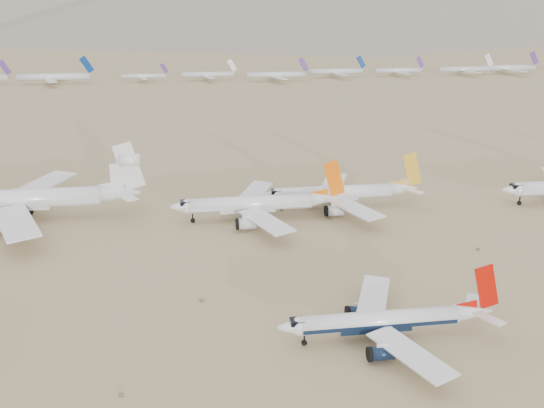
# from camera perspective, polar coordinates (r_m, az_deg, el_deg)

# --- Properties ---
(ground) EXTENTS (7000.00, 7000.00, 0.00)m
(ground) POSITION_cam_1_polar(r_m,az_deg,el_deg) (119.19, 8.68, -11.29)
(ground) COLOR #7B6648
(ground) RESTS_ON ground
(main_airliner) EXTENTS (39.25, 38.34, 13.85)m
(main_airliner) POSITION_cam_1_polar(r_m,az_deg,el_deg) (114.21, 10.89, -10.69)
(main_airliner) COLOR white
(main_airliner) RESTS_ON ground
(row2_gold_tail) EXTENTS (45.17, 44.17, 16.08)m
(row2_gold_tail) POSITION_cam_1_polar(r_m,az_deg,el_deg) (178.56, 6.55, 1.06)
(row2_gold_tail) COLOR white
(row2_gold_tail) RESTS_ON ground
(row2_orange_tail) EXTENTS (46.01, 45.00, 16.41)m
(row2_orange_tail) POSITION_cam_1_polar(r_m,az_deg,el_deg) (167.97, -1.35, 0.02)
(row2_orange_tail) COLOR white
(row2_orange_tail) RESTS_ON ground
(row2_white_trijet) EXTENTS (60.50, 59.13, 21.44)m
(row2_white_trijet) POSITION_cam_1_polar(r_m,az_deg,el_deg) (180.26, -21.84, 0.49)
(row2_white_trijet) COLOR white
(row2_white_trijet) RESTS_ON ground
(distant_storage_row) EXTENTS (617.28, 54.91, 16.32)m
(distant_storage_row) POSITION_cam_1_polar(r_m,az_deg,el_deg) (445.84, 1.00, 12.25)
(distant_storage_row) COLOR silver
(distant_storage_row) RESTS_ON ground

